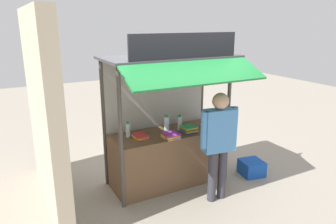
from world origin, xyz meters
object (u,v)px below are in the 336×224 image
water_bottle_mid_left (180,123)px  magazine_stack_front_right (140,136)px  magazine_stack_far_left (189,129)px  vendor_person (219,137)px  banana_bunch_leftmost (172,85)px  water_bottle_back_right (128,130)px  magazine_stack_front_left (171,136)px  magazine_stack_rear_center (209,126)px  plastic_crate (252,168)px  water_bottle_right (166,124)px  banana_bunch_rightmost (194,80)px  banana_bunch_inner_left (209,76)px  banana_bunch_inner_right (152,86)px

water_bottle_mid_left → magazine_stack_front_right: bearing=-176.8°
magazine_stack_far_left → vendor_person: size_ratio=0.15×
water_bottle_mid_left → banana_bunch_leftmost: 1.00m
water_bottle_back_right → banana_bunch_leftmost: 1.08m
magazine_stack_front_left → magazine_stack_rear_center: (0.81, 0.13, -0.01)m
magazine_stack_front_right → plastic_crate: bearing=-13.1°
water_bottle_mid_left → water_bottle_right: (-0.25, 0.00, 0.02)m
banana_bunch_rightmost → vendor_person: size_ratio=0.17×
magazine_stack_front_left → vendor_person: size_ratio=0.16×
water_bottle_right → magazine_stack_rear_center: (0.75, -0.13, -0.11)m
banana_bunch_inner_left → plastic_crate: (1.00, -0.01, -1.73)m
banana_bunch_inner_right → plastic_crate: bearing=-0.2°
magazine_stack_front_left → banana_bunch_rightmost: banana_bunch_rightmost is taller
water_bottle_back_right → vendor_person: 1.41m
magazine_stack_front_right → vendor_person: bearing=-41.7°
water_bottle_right → banana_bunch_inner_left: banana_bunch_inner_left is taller
vendor_person → magazine_stack_front_left: bearing=-41.8°
magazine_stack_far_left → plastic_crate: (1.13, -0.33, -0.81)m
water_bottle_back_right → magazine_stack_rear_center: (1.38, -0.23, -0.09)m
banana_bunch_inner_left → banana_bunch_rightmost: bearing=-179.6°
banana_bunch_inner_left → banana_bunch_inner_right: (-0.94, -0.00, -0.06)m
magazine_stack_front_right → banana_bunch_inner_left: banana_bunch_inner_left is taller
banana_bunch_inner_left → banana_bunch_leftmost: size_ratio=0.72×
water_bottle_mid_left → banana_bunch_inner_right: banana_bunch_inner_right is taller
magazine_stack_rear_center → plastic_crate: magazine_stack_rear_center is taller
water_bottle_back_right → banana_bunch_inner_right: size_ratio=0.86×
magazine_stack_rear_center → banana_bunch_rightmost: bearing=-147.1°
magazine_stack_rear_center → vendor_person: size_ratio=0.19×
magazine_stack_front_right → water_bottle_right: bearing=4.8°
banana_bunch_rightmost → banana_bunch_leftmost: size_ratio=0.93×
magazine_stack_rear_center → banana_bunch_inner_right: banana_bunch_inner_right is taller
magazine_stack_rear_center → magazine_stack_front_left: bearing=-170.6°
vendor_person → banana_bunch_rightmost: bearing=-50.4°
water_bottle_back_right → magazine_stack_front_right: water_bottle_back_right is taller
water_bottle_back_right → banana_bunch_leftmost: size_ratio=0.82×
water_bottle_back_right → banana_bunch_rightmost: bearing=-34.7°
magazine_stack_rear_center → banana_bunch_inner_right: size_ratio=1.08×
water_bottle_mid_left → magazine_stack_rear_center: water_bottle_mid_left is taller
magazine_stack_far_left → banana_bunch_rightmost: (-0.13, -0.32, 0.88)m
magazine_stack_front_right → magazine_stack_far_left: (0.81, -0.12, 0.02)m
magazine_stack_front_right → banana_bunch_rightmost: (0.68, -0.45, 0.90)m
magazine_stack_far_left → water_bottle_back_right: bearing=165.1°
banana_bunch_leftmost → magazine_stack_far_left: bearing=33.4°
magazine_stack_front_left → banana_bunch_rightmost: bearing=-39.6°
water_bottle_back_right → banana_bunch_rightmost: banana_bunch_rightmost is taller
vendor_person → magazine_stack_front_right: bearing=-33.5°
plastic_crate → magazine_stack_far_left: bearing=163.7°
banana_bunch_rightmost → magazine_stack_front_right: bearing=147.0°
banana_bunch_rightmost → magazine_stack_far_left: bearing=68.6°
water_bottle_mid_left → banana_bunch_rightmost: banana_bunch_rightmost is taller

